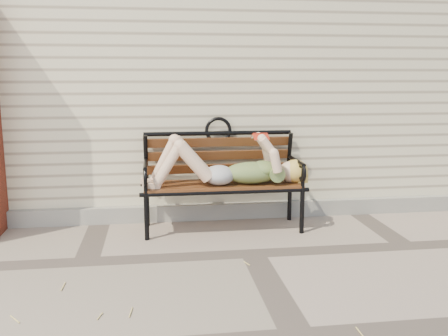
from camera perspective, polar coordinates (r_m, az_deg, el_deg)
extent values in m
plane|color=gray|center=(3.90, 3.31, -9.73)|extent=(80.00, 80.00, 0.00)
cube|color=beige|center=(6.62, -1.68, 11.91)|extent=(8.00, 4.00, 3.00)
cube|color=gray|center=(4.78, 1.07, -4.88)|extent=(8.00, 0.10, 0.15)
cylinder|color=black|center=(4.18, -8.85, -5.50)|extent=(0.04, 0.04, 0.40)
cylinder|color=black|center=(4.57, -8.78, -4.10)|extent=(0.04, 0.04, 0.40)
cylinder|color=black|center=(4.36, 8.91, -4.83)|extent=(0.04, 0.04, 0.40)
cylinder|color=black|center=(4.74, 7.51, -3.55)|extent=(0.04, 0.04, 0.40)
cube|color=#5A2C17|center=(4.37, -0.15, -1.95)|extent=(1.36, 0.44, 0.03)
cylinder|color=black|center=(4.17, 0.22, -2.79)|extent=(1.43, 0.04, 0.04)
cylinder|color=black|center=(4.56, -0.49, -1.62)|extent=(1.43, 0.04, 0.04)
torus|color=black|center=(4.58, -0.66, 4.33)|extent=(0.25, 0.03, 0.25)
ellipsoid|color=#0A3D47|center=(4.36, 3.17, -0.55)|extent=(0.48, 0.28, 0.19)
ellipsoid|color=#0A3D47|center=(4.37, 4.56, -0.11)|extent=(0.23, 0.27, 0.14)
ellipsoid|color=#AEAEB3|center=(4.31, -0.57, -0.82)|extent=(0.27, 0.30, 0.17)
sphere|color=#FFD7AB|center=(4.44, 7.60, -0.42)|extent=(0.20, 0.20, 0.20)
ellipsoid|color=#E7B457|center=(4.45, 8.16, -0.35)|extent=(0.22, 0.23, 0.21)
cube|color=#A52312|center=(4.32, 4.15, 3.91)|extent=(0.13, 0.02, 0.02)
cube|color=white|center=(4.28, 4.25, 3.53)|extent=(0.13, 0.08, 0.05)
cube|color=white|center=(4.36, 4.04, 3.66)|extent=(0.13, 0.08, 0.05)
cube|color=#A52312|center=(4.28, 4.26, 3.58)|extent=(0.13, 0.08, 0.05)
cube|color=#A52312|center=(4.36, 4.04, 3.71)|extent=(0.13, 0.08, 0.05)
cylinder|color=tan|center=(3.60, 7.98, -11.46)|extent=(0.09, 0.06, 0.01)
cylinder|color=tan|center=(3.70, 0.66, -10.78)|extent=(0.07, 0.06, 0.01)
cylinder|color=tan|center=(3.63, -4.20, -11.24)|extent=(0.08, 0.05, 0.01)
cylinder|color=tan|center=(3.44, 11.04, -12.65)|extent=(0.07, 0.11, 0.01)
cylinder|color=tan|center=(2.79, -3.70, -18.38)|extent=(0.12, 0.05, 0.01)
cylinder|color=tan|center=(3.27, -9.07, -13.84)|extent=(0.05, 0.11, 0.01)
cylinder|color=tan|center=(3.32, -8.34, -13.47)|extent=(0.13, 0.09, 0.01)
cylinder|color=tan|center=(2.92, -8.87, -17.00)|extent=(0.07, 0.09, 0.01)
cylinder|color=tan|center=(3.52, -5.21, -11.93)|extent=(0.06, 0.06, 0.01)
cylinder|color=tan|center=(3.29, 5.47, -13.67)|extent=(0.11, 0.04, 0.01)
cylinder|color=tan|center=(3.65, -19.82, -11.72)|extent=(0.04, 0.13, 0.01)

